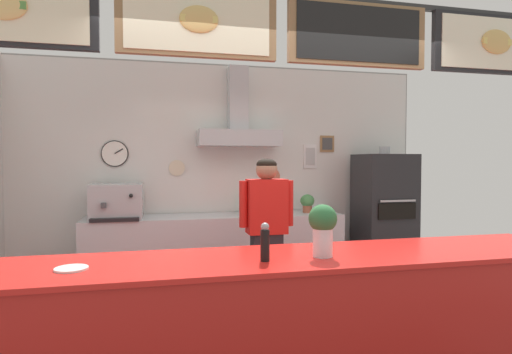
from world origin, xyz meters
TOP-DOWN VIEW (x-y plane):
  - back_wall_assembly at (0.01, 2.31)m, footprint 5.31×2.79m
  - service_counter at (0.00, -0.54)m, footprint 3.89×0.75m
  - back_prep_counter at (-0.15, 2.09)m, footprint 3.10×0.63m
  - pizza_oven at (2.04, 1.95)m, footprint 0.68×0.64m
  - shop_worker at (0.17, 0.89)m, footprint 0.54×0.22m
  - espresso_machine at (-1.31, 2.06)m, footprint 0.58×0.54m
  - potted_sage at (0.25, 2.11)m, footprint 0.17×0.17m
  - potted_basil at (0.55, 2.09)m, footprint 0.18×0.18m
  - potted_thyme at (1.03, 2.10)m, footprint 0.18×0.18m
  - pepper_grinder at (-0.24, -0.64)m, footprint 0.05×0.05m
  - basil_vase at (0.14, -0.61)m, footprint 0.18×0.18m
  - condiment_plate at (-1.31, -0.59)m, footprint 0.18×0.18m

SIDE VIEW (x-z plane):
  - back_prep_counter at x=-0.15m, z-range -0.01..0.93m
  - service_counter at x=0.00m, z-range 0.00..1.00m
  - pizza_oven at x=2.04m, z-range -0.05..1.74m
  - shop_worker at x=0.17m, z-range 0.08..1.70m
  - condiment_plate at x=-1.31m, z-range 1.00..1.02m
  - potted_sage at x=0.25m, z-range 0.95..1.16m
  - potted_basil at x=0.55m, z-range 0.94..1.17m
  - potted_thyme at x=1.03m, z-range 0.95..1.18m
  - pepper_grinder at x=-0.24m, z-range 1.00..1.23m
  - espresso_machine at x=-1.31m, z-range 0.93..1.33m
  - basil_vase at x=0.14m, z-range 1.02..1.34m
  - back_wall_assembly at x=0.01m, z-range 0.10..2.95m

